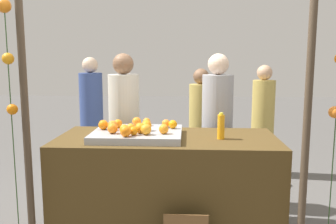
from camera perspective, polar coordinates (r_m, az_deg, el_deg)
stall_counter at (r=3.30m, az=-0.15°, el=-11.71°), size 1.94×0.88×0.91m
orange_tray at (r=3.15m, az=-4.89°, el=-3.53°), size 0.77×0.63×0.06m
orange_0 at (r=2.99m, az=-0.68°, el=-2.75°), size 0.08×0.08×0.08m
orange_1 at (r=2.96m, az=-5.52°, el=-3.02°), size 0.07×0.07×0.07m
orange_2 at (r=3.37m, az=-3.43°, el=-1.57°), size 0.07×0.07×0.07m
orange_3 at (r=3.36m, az=-5.03°, el=-1.53°), size 0.08×0.08×0.08m
orange_4 at (r=3.22m, az=0.77°, el=-1.98°), size 0.08×0.08×0.08m
orange_5 at (r=2.90m, az=-6.80°, el=-3.08°), size 0.09×0.09×0.09m
orange_6 at (r=3.09m, az=-5.98°, el=-2.53°), size 0.07×0.07×0.07m
orange_7 at (r=3.13m, az=-3.47°, el=-2.19°), size 0.09×0.09×0.09m
orange_8 at (r=3.28m, az=-8.01°, el=-1.85°), size 0.08×0.08×0.08m
orange_9 at (r=2.96m, az=-3.54°, el=-2.80°), size 0.09×0.09×0.09m
orange_10 at (r=3.03m, az=-4.48°, el=-2.58°), size 0.09×0.09×0.09m
orange_11 at (r=3.02m, az=-7.02°, el=-2.72°), size 0.08×0.08×0.08m
orange_12 at (r=3.18m, az=-8.87°, el=-2.15°), size 0.09×0.09×0.09m
orange_13 at (r=3.04m, az=-8.86°, el=-2.62°), size 0.09×0.09×0.09m
orange_14 at (r=3.23m, az=-10.32°, el=-2.03°), size 0.09×0.09×0.09m
orange_15 at (r=3.27m, az=-0.32°, el=-1.84°), size 0.07×0.07×0.07m
juice_bottle at (r=3.10m, az=8.47°, el=-2.32°), size 0.06×0.06×0.23m
vendor_left at (r=3.92m, az=-6.97°, el=-3.69°), size 0.33×0.33×1.65m
vendor_right at (r=3.89m, az=7.82°, el=-3.82°), size 0.33×0.33×1.65m
crowd_person_0 at (r=5.16m, az=-12.10°, el=-1.06°), size 0.32×0.32×1.62m
crowd_person_1 at (r=5.05m, az=14.88°, el=-1.93°), size 0.30×0.30×1.51m
crowd_person_2 at (r=4.62m, az=5.19°, el=-2.84°), size 0.30×0.30×1.47m
canopy_post_left at (r=2.92m, az=-21.81°, el=-1.03°), size 0.06×0.06×2.28m
canopy_post_right at (r=2.79m, az=21.34°, el=-1.45°), size 0.06×0.06×2.28m
garland_strand_left at (r=2.93m, az=-24.29°, el=8.93°), size 0.11×0.10×2.08m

